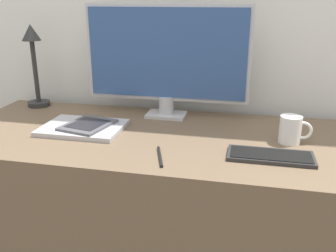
% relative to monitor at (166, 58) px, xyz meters
% --- Properties ---
extents(desk, '(1.51, 0.63, 0.71)m').
position_rel_monitor_xyz_m(desk, '(0.01, -0.22, -0.59)').
color(desk, brown).
rests_on(desk, ground_plane).
extents(monitor, '(0.66, 0.11, 0.45)m').
position_rel_monitor_xyz_m(monitor, '(0.00, 0.00, 0.00)').
color(monitor, '#B7B7BC').
rests_on(monitor, desk).
extents(keyboard, '(0.26, 0.11, 0.01)m').
position_rel_monitor_xyz_m(keyboard, '(0.41, -0.35, -0.23)').
color(keyboard, '#282828').
rests_on(keyboard, desk).
extents(laptop, '(0.30, 0.22, 0.02)m').
position_rel_monitor_xyz_m(laptop, '(-0.27, -0.23, -0.23)').
color(laptop, '#A3A3A8').
rests_on(laptop, desk).
extents(ereader, '(0.19, 0.21, 0.01)m').
position_rel_monitor_xyz_m(ereader, '(-0.25, -0.24, -0.22)').
color(ereader, '#4C4C51').
rests_on(ereader, laptop).
extents(desk_lamp, '(0.10, 0.10, 0.36)m').
position_rel_monitor_xyz_m(desk_lamp, '(-0.60, 0.02, -0.02)').
color(desk_lamp, '#282828').
rests_on(desk_lamp, desk).
extents(coffee_mug, '(0.11, 0.07, 0.09)m').
position_rel_monitor_xyz_m(coffee_mug, '(0.48, -0.20, -0.19)').
color(coffee_mug, white).
rests_on(coffee_mug, desk).
extents(pen, '(0.05, 0.14, 0.01)m').
position_rel_monitor_xyz_m(pen, '(0.07, -0.42, -0.24)').
color(pen, black).
rests_on(pen, desk).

